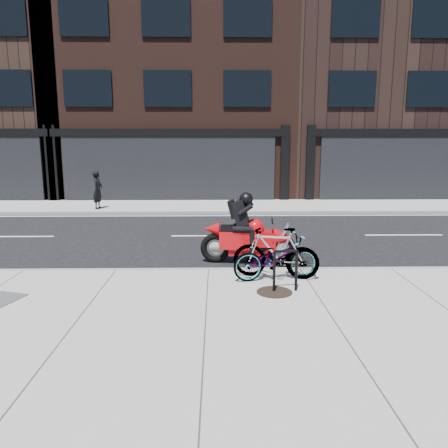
{
  "coord_description": "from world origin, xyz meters",
  "views": [
    {
      "loc": [
        0.17,
        -11.12,
        2.88
      ],
      "look_at": [
        0.36,
        -0.76,
        0.9
      ],
      "focal_mm": 35.0,
      "sensor_mm": 36.0,
      "label": 1
    }
  ],
  "objects_px": {
    "bicycle_rear": "(276,253)",
    "motorcycle": "(252,235)",
    "manhole_cover": "(274,292)",
    "pedestrian": "(98,190)",
    "bicycle_front": "(276,257)",
    "bike_rack": "(285,267)"
  },
  "relations": [
    {
      "from": "bicycle_front",
      "to": "pedestrian",
      "type": "distance_m",
      "value": 11.21
    },
    {
      "from": "bicycle_rear",
      "to": "pedestrian",
      "type": "height_order",
      "value": "pedestrian"
    },
    {
      "from": "bicycle_front",
      "to": "manhole_cover",
      "type": "xyz_separation_m",
      "value": [
        -0.12,
        -0.77,
        -0.45
      ]
    },
    {
      "from": "motorcycle",
      "to": "pedestrian",
      "type": "height_order",
      "value": "motorcycle"
    },
    {
      "from": "bicycle_rear",
      "to": "motorcycle",
      "type": "height_order",
      "value": "motorcycle"
    },
    {
      "from": "motorcycle",
      "to": "manhole_cover",
      "type": "xyz_separation_m",
      "value": [
        0.22,
        -2.42,
        -0.56
      ]
    },
    {
      "from": "bike_rack",
      "to": "bicycle_front",
      "type": "distance_m",
      "value": 0.7
    },
    {
      "from": "bicycle_rear",
      "to": "motorcycle",
      "type": "relative_size",
      "value": 0.76
    },
    {
      "from": "pedestrian",
      "to": "manhole_cover",
      "type": "xyz_separation_m",
      "value": [
        5.91,
        -10.22,
        -0.77
      ]
    },
    {
      "from": "bicycle_rear",
      "to": "bicycle_front",
      "type": "bearing_deg",
      "value": 4.99
    },
    {
      "from": "pedestrian",
      "to": "manhole_cover",
      "type": "relative_size",
      "value": 2.35
    },
    {
      "from": "bike_rack",
      "to": "pedestrian",
      "type": "height_order",
      "value": "pedestrian"
    },
    {
      "from": "motorcycle",
      "to": "manhole_cover",
      "type": "bearing_deg",
      "value": -78.44
    },
    {
      "from": "motorcycle",
      "to": "bike_rack",
      "type": "bearing_deg",
      "value": -73.41
    },
    {
      "from": "bicycle_front",
      "to": "motorcycle",
      "type": "distance_m",
      "value": 1.69
    },
    {
      "from": "bike_rack",
      "to": "bicycle_front",
      "type": "height_order",
      "value": "bicycle_front"
    },
    {
      "from": "bike_rack",
      "to": "bicycle_rear",
      "type": "distance_m",
      "value": 0.81
    },
    {
      "from": "bike_rack",
      "to": "bicycle_rear",
      "type": "relative_size",
      "value": 0.45
    },
    {
      "from": "manhole_cover",
      "to": "bicycle_rear",
      "type": "bearing_deg",
      "value": 81.25
    },
    {
      "from": "bicycle_rear",
      "to": "bike_rack",
      "type": "bearing_deg",
      "value": 17.46
    },
    {
      "from": "bicycle_rear",
      "to": "manhole_cover",
      "type": "relative_size",
      "value": 2.64
    },
    {
      "from": "bicycle_front",
      "to": "pedestrian",
      "type": "height_order",
      "value": "pedestrian"
    }
  ]
}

